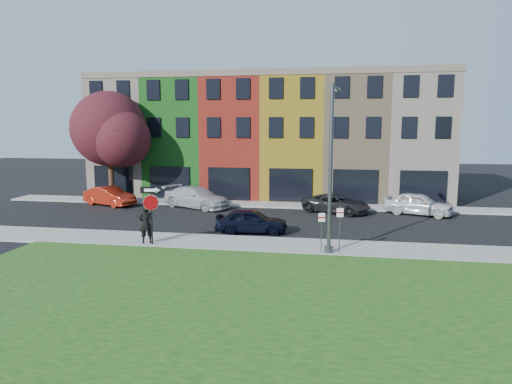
% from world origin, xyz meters
% --- Properties ---
extents(ground, '(120.00, 120.00, 0.00)m').
position_xyz_m(ground, '(0.00, 0.00, 0.00)').
color(ground, black).
rests_on(ground, ground).
extents(sidewalk_near, '(40.00, 3.00, 0.12)m').
position_xyz_m(sidewalk_near, '(2.00, 3.00, 0.06)').
color(sidewalk_near, gray).
rests_on(sidewalk_near, ground).
extents(sidewalk_far, '(40.00, 2.40, 0.12)m').
position_xyz_m(sidewalk_far, '(-3.00, 15.00, 0.06)').
color(sidewalk_far, gray).
rests_on(sidewalk_far, ground).
extents(grass_park, '(40.00, 16.00, 0.10)m').
position_xyz_m(grass_park, '(8.00, -6.00, 0.05)').
color(grass_park, '#174112').
rests_on(grass_park, ground).
extents(rowhouse_block, '(30.00, 10.12, 10.00)m').
position_xyz_m(rowhouse_block, '(-2.50, 21.18, 4.99)').
color(rowhouse_block, '#C0B19F').
rests_on(rowhouse_block, ground).
extents(stop_sign, '(1.05, 0.13, 2.96)m').
position_xyz_m(stop_sign, '(-5.70, 1.92, 2.23)').
color(stop_sign, black).
rests_on(stop_sign, sidewalk_near).
extents(man, '(1.06, 0.99, 1.98)m').
position_xyz_m(man, '(-6.07, 2.08, 1.11)').
color(man, black).
rests_on(man, sidewalk_near).
extents(sedan_near, '(2.47, 4.44, 1.40)m').
position_xyz_m(sedan_near, '(-1.25, 5.72, 0.70)').
color(sedan_near, black).
rests_on(sedan_near, ground).
extents(parked_car_red, '(4.58, 5.47, 1.45)m').
position_xyz_m(parked_car_red, '(-13.72, 12.91, 0.73)').
color(parked_car_red, maroon).
rests_on(parked_car_red, ground).
extents(parked_car_silver, '(6.37, 7.16, 1.59)m').
position_xyz_m(parked_car_silver, '(-6.79, 13.12, 0.79)').
color(parked_car_silver, '#B5B5BA').
rests_on(parked_car_silver, ground).
extents(parked_car_dark, '(5.57, 6.31, 1.32)m').
position_xyz_m(parked_car_dark, '(3.58, 12.81, 0.66)').
color(parked_car_dark, black).
rests_on(parked_car_dark, ground).
extents(parked_car_white, '(4.88, 5.77, 1.55)m').
position_xyz_m(parked_car_white, '(9.18, 13.01, 0.77)').
color(parked_car_white, silver).
rests_on(parked_car_white, ground).
extents(street_lamp, '(0.62, 2.57, 7.90)m').
position_xyz_m(street_lamp, '(3.23, 2.11, 4.10)').
color(street_lamp, '#484A4E').
rests_on(street_lamp, sidewalk_near).
extents(parking_sign_a, '(0.31, 0.12, 1.96)m').
position_xyz_m(parking_sign_a, '(2.85, 1.89, 1.36)').
color(parking_sign_a, '#484A4E').
rests_on(parking_sign_a, sidewalk_near).
extents(parking_sign_b, '(0.32, 0.10, 2.27)m').
position_xyz_m(parking_sign_b, '(3.69, 1.89, 1.53)').
color(parking_sign_b, '#484A4E').
rests_on(parking_sign_b, sidewalk_near).
extents(tree_purple, '(7.17, 6.27, 8.75)m').
position_xyz_m(tree_purple, '(-14.33, 14.79, 5.73)').
color(tree_purple, black).
rests_on(tree_purple, sidewalk_far).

